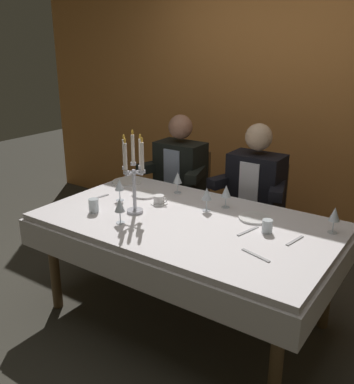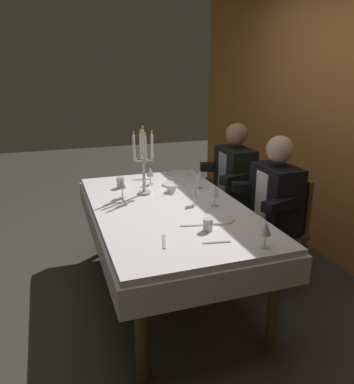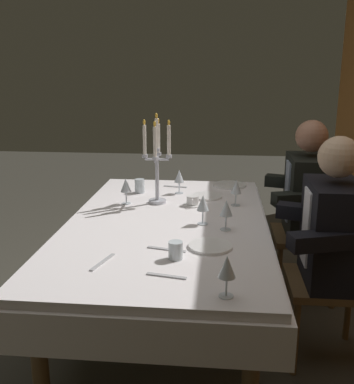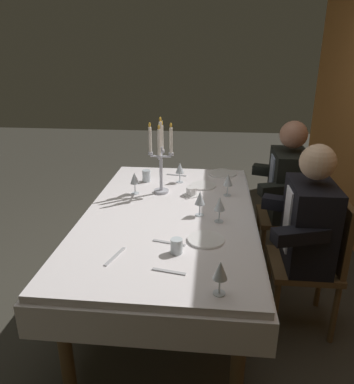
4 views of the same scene
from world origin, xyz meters
name	(u,v)px [view 3 (image 3 of 4)]	position (x,y,z in m)	size (l,w,h in m)	color
ground_plane	(167,338)	(0.00, 0.00, 0.00)	(12.00, 12.00, 0.00)	#39362D
dining_table	(167,241)	(0.00, 0.00, 0.62)	(1.94, 1.14, 0.74)	white
candelabra	(157,162)	(-0.35, -0.10, 1.01)	(0.19, 0.19, 0.56)	silver
dinner_plate_0	(207,196)	(-0.51, 0.21, 0.75)	(0.20, 0.20, 0.01)	white
dinner_plate_1	(230,185)	(-0.82, 0.36, 0.75)	(0.24, 0.24, 0.01)	white
dinner_plate_2	(210,246)	(0.37, 0.25, 0.75)	(0.21, 0.21, 0.01)	white
wine_glass_0	(203,204)	(0.03, 0.20, 0.85)	(0.07, 0.07, 0.16)	silver
wine_glass_1	(179,177)	(-0.59, 0.02, 0.85)	(0.07, 0.07, 0.16)	silver
wine_glass_2	(236,188)	(-0.34, 0.39, 0.85)	(0.07, 0.07, 0.16)	silver
wine_glass_3	(227,268)	(0.84, 0.32, 0.86)	(0.07, 0.07, 0.16)	silver
wine_glass_4	(126,186)	(-0.31, -0.29, 0.85)	(0.07, 0.07, 0.16)	silver
wine_glass_5	(226,209)	(0.11, 0.33, 0.85)	(0.07, 0.07, 0.16)	silver
water_tumbler_0	(176,250)	(0.52, 0.10, 0.78)	(0.06, 0.06, 0.08)	silver
water_tumbler_1	(140,186)	(-0.58, -0.25, 0.79)	(0.07, 0.07, 0.09)	silver
coffee_cup_0	(193,201)	(-0.31, 0.13, 0.77)	(0.13, 0.12, 0.06)	white
knife_0	(167,249)	(0.42, 0.05, 0.74)	(0.19, 0.02, 0.01)	#B7B7BC
knife_1	(103,262)	(0.59, -0.21, 0.74)	(0.19, 0.02, 0.01)	#B7B7BC
fork_2	(166,276)	(0.70, 0.08, 0.74)	(0.17, 0.02, 0.01)	#B7B7BC
fork_3	(175,187)	(-0.75, -0.03, 0.74)	(0.17, 0.02, 0.01)	#B7B7BC
seated_diner_0	(308,195)	(-0.64, 0.89, 0.74)	(0.63, 0.48, 1.24)	brown
seated_diner_1	(333,232)	(0.08, 0.89, 0.74)	(0.63, 0.48, 1.24)	brown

